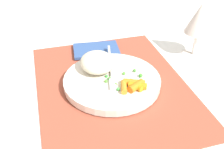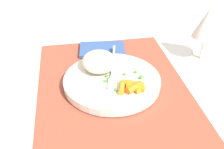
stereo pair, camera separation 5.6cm
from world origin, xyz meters
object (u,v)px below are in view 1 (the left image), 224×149
Objects in this scene: plate at (112,81)px; rice_mound at (97,62)px; fork at (111,70)px; napkin at (97,50)px; wine_glass at (200,19)px; carrot_portion at (135,85)px.

rice_mound is at bearing -152.84° from plate.
fork is 0.14m from napkin.
plate is 1.50× the size of wine_glass.
wine_glass is at bearing 107.12° from plate.
plate is at bearing -12.39° from fork.
wine_glass is 1.19× the size of napkin.
carrot_portion reaches higher than fork.
plate is 0.06m from rice_mound.
carrot_portion is 0.22m from napkin.
wine_glass reaches higher than napkin.
napkin is (-0.22, -0.04, -0.02)m from carrot_portion.
fork is (-0.08, -0.03, -0.00)m from carrot_portion.
napkin is (-0.17, 0.00, -0.01)m from plate.
wine_glass is at bearing 97.02° from rice_mound.
plate is 1.17× the size of fork.
carrot_portion is at bearing -59.94° from wine_glass.
wine_glass is (-0.08, 0.27, 0.09)m from plate.
napkin is (-0.12, 0.03, -0.03)m from rice_mound.
napkin is at bearing -178.72° from fork.
wine_glass is (-0.04, 0.30, 0.06)m from rice_mound.
rice_mound is at bearing -119.73° from fork.
wine_glass is (-0.13, 0.23, 0.08)m from carrot_portion.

